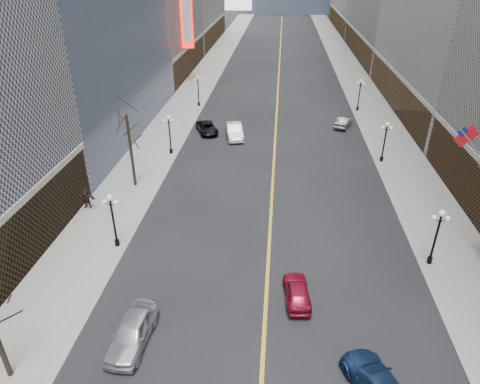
% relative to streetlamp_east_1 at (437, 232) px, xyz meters
% --- Properties ---
extents(sidewalk_east, '(6.00, 230.00, 0.15)m').
position_rel_streetlamp_east_1_xyz_m(sidewalk_east, '(2.20, 40.00, -2.83)').
color(sidewalk_east, gray).
rests_on(sidewalk_east, ground).
extents(sidewalk_west, '(6.00, 230.00, 0.15)m').
position_rel_streetlamp_east_1_xyz_m(sidewalk_west, '(-25.80, 40.00, -2.83)').
color(sidewalk_west, gray).
rests_on(sidewalk_west, ground).
extents(lane_line, '(0.25, 200.00, 0.02)m').
position_rel_streetlamp_east_1_xyz_m(lane_line, '(-11.80, 50.00, -2.89)').
color(lane_line, gold).
rests_on(lane_line, ground).
extents(streetlamp_east_1, '(1.26, 0.44, 4.52)m').
position_rel_streetlamp_east_1_xyz_m(streetlamp_east_1, '(0.00, 0.00, 0.00)').
color(streetlamp_east_1, black).
rests_on(streetlamp_east_1, sidewalk_east).
extents(streetlamp_east_2, '(1.26, 0.44, 4.52)m').
position_rel_streetlamp_east_1_xyz_m(streetlamp_east_2, '(0.00, 18.00, 0.00)').
color(streetlamp_east_2, black).
rests_on(streetlamp_east_2, sidewalk_east).
extents(streetlamp_east_3, '(1.26, 0.44, 4.52)m').
position_rel_streetlamp_east_1_xyz_m(streetlamp_east_3, '(0.00, 36.00, 0.00)').
color(streetlamp_east_3, black).
rests_on(streetlamp_east_3, sidewalk_east).
extents(streetlamp_west_1, '(1.26, 0.44, 4.52)m').
position_rel_streetlamp_east_1_xyz_m(streetlamp_west_1, '(-23.60, 0.00, 0.00)').
color(streetlamp_west_1, black).
rests_on(streetlamp_west_1, sidewalk_west).
extents(streetlamp_west_2, '(1.26, 0.44, 4.52)m').
position_rel_streetlamp_east_1_xyz_m(streetlamp_west_2, '(-23.60, 18.00, 0.00)').
color(streetlamp_west_2, black).
rests_on(streetlamp_west_2, sidewalk_west).
extents(streetlamp_west_3, '(1.26, 0.44, 4.52)m').
position_rel_streetlamp_east_1_xyz_m(streetlamp_west_3, '(-23.60, 36.00, 0.00)').
color(streetlamp_west_3, black).
rests_on(streetlamp_west_3, sidewalk_west).
extents(flag_5, '(2.87, 0.12, 2.87)m').
position_rel_streetlamp_east_1_xyz_m(flag_5, '(3.51, 7.00, 4.39)').
color(flag_5, '#B2B2B7').
rests_on(flag_5, ground).
extents(theatre_marquee, '(2.00, 0.55, 12.00)m').
position_rel_streetlamp_east_1_xyz_m(theatre_marquee, '(-27.68, 50.00, 9.10)').
color(theatre_marquee, red).
rests_on(theatre_marquee, ground).
extents(tree_west_far, '(3.60, 3.60, 7.92)m').
position_rel_streetlamp_east_1_xyz_m(tree_west_far, '(-25.30, 10.00, 3.34)').
color(tree_west_far, '#2D231C').
rests_on(tree_west_far, sidewalk_west).
extents(car_nb_near, '(2.24, 5.01, 1.67)m').
position_rel_streetlamp_east_1_xyz_m(car_nb_near, '(-19.44, -9.09, -2.07)').
color(car_nb_near, '#B6B8BE').
rests_on(car_nb_near, ground).
extents(car_nb_mid, '(2.86, 5.48, 1.72)m').
position_rel_streetlamp_east_1_xyz_m(car_nb_mid, '(-16.92, 23.90, -2.04)').
color(car_nb_mid, silver).
rests_on(car_nb_mid, ground).
extents(car_nb_far, '(3.83, 5.25, 1.33)m').
position_rel_streetlamp_east_1_xyz_m(car_nb_far, '(-20.60, 25.21, -2.24)').
color(car_nb_far, black).
rests_on(car_nb_far, ground).
extents(car_sb_mid, '(1.99, 4.14, 1.36)m').
position_rel_streetlamp_east_1_xyz_m(car_sb_mid, '(-9.80, -4.59, -2.22)').
color(car_sb_mid, maroon).
rests_on(car_sb_mid, ground).
extents(car_sb_far, '(3.02, 4.62, 1.44)m').
position_rel_streetlamp_east_1_xyz_m(car_sb_far, '(-2.80, 29.15, -2.18)').
color(car_sb_far, '#434849').
rests_on(car_sb_far, ground).
extents(ped_west_far, '(1.81, 0.60, 1.93)m').
position_rel_streetlamp_east_1_xyz_m(ped_west_far, '(-28.20, 5.34, -1.79)').
color(ped_west_far, black).
rests_on(ped_west_far, sidewalk_west).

